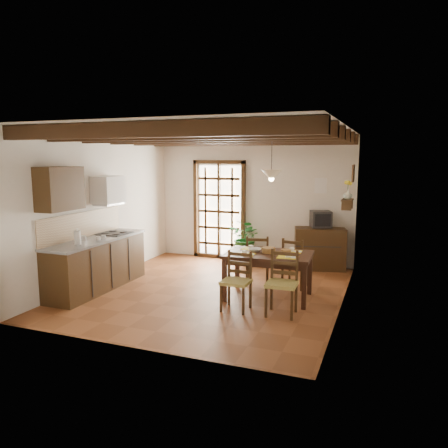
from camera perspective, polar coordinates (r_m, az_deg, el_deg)
The scene contains 25 objects.
ground_plane at distance 7.84m, azimuth -1.75°, elevation -8.72°, with size 5.00×5.00×0.00m, color brown.
room_shell at distance 7.50m, azimuth -1.81°, elevation 4.64°, with size 4.52×5.02×2.81m.
ceiling_beams at distance 7.49m, azimuth -1.84°, elevation 11.33°, with size 4.50×4.34×0.20m.
french_door at distance 10.11m, azimuth -0.63°, elevation 2.08°, with size 1.26×0.11×2.32m.
kitchen_counter at distance 8.16m, azimuth -16.25°, elevation -4.91°, with size 0.64×2.25×1.38m.
upper_cabinet at distance 7.50m, azimuth -20.66°, elevation 4.34°, with size 0.35×0.80×0.70m, color #362311.
range_hood at distance 8.47m, azimuth -14.89°, elevation 4.27°, with size 0.38×0.60×0.54m.
counter_items at distance 8.14m, azimuth -16.01°, elevation -1.45°, with size 0.50×1.43×0.25m.
dining_table at distance 7.34m, azimuth 5.83°, elevation -4.55°, with size 1.47×1.00×0.77m.
chair_near_left at distance 6.84m, azimuth 1.61°, elevation -8.86°, with size 0.43×0.41×0.91m.
chair_near_right at distance 6.69m, azimuth 7.54°, elevation -9.19°, with size 0.46×0.44×0.97m.
chair_far_left at distance 8.19m, azimuth 4.39°, elevation -5.85°, with size 0.52×0.50×0.93m.
chair_far_right at distance 8.07m, azimuth 9.29°, elevation -6.19°, with size 0.49×0.47×0.92m.
table_setting at distance 7.30m, azimuth 5.85°, elevation -3.44°, with size 1.03×0.69×0.10m.
table_bowl at distance 7.41m, azimuth 4.01°, elevation -3.39°, with size 0.22×0.22×0.05m, color white.
sideboard at distance 9.42m, azimuth 12.39°, elevation -3.16°, with size 1.04×0.47×0.88m, color #362311.
crt_tv at distance 9.30m, azimuth 12.51°, elevation 0.64°, with size 0.51×0.49×0.34m.
fuse_box at distance 9.50m, azimuth 12.51°, elevation 4.91°, with size 0.25×0.03×0.32m, color white.
plant_pot at distance 9.77m, azimuth 2.90°, elevation -4.52°, with size 0.37×0.37×0.22m, color maroon.
potted_plant at distance 9.68m, azimuth 2.92°, elevation -1.87°, with size 1.89×1.62×2.11m, color #144C19.
wall_shelf at distance 8.57m, azimuth 15.82°, elevation 2.79°, with size 0.20×0.42×0.20m.
shelf_vase at distance 8.56m, azimuth 15.85°, elevation 3.71°, with size 0.15×0.15×0.15m, color #B2BFB2.
shelf_flowers at distance 8.55m, azimuth 15.91°, elevation 5.10°, with size 0.14×0.14×0.36m.
framed_picture at distance 8.53m, azimuth 16.53°, elevation 6.36°, with size 0.03×0.32×0.32m.
pendant_lamp at distance 7.24m, azimuth 6.22°, elevation 6.53°, with size 0.36×0.36×0.84m.
Camera 1 is at (2.89, -6.90, 2.36)m, focal length 35.00 mm.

